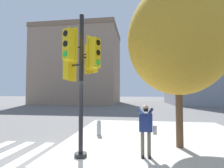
{
  "coord_description": "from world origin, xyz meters",
  "views": [
    {
      "loc": [
        2.46,
        -4.83,
        2.16
      ],
      "look_at": [
        1.71,
        0.46,
        2.41
      ],
      "focal_mm": 28.0,
      "sensor_mm": 36.0,
      "label": 1
    }
  ],
  "objects_px": {
    "person_photographer": "(146,126)",
    "street_tree": "(178,40)",
    "fire_hydrant": "(99,128)",
    "traffic_signal_pole": "(81,65)"
  },
  "relations": [
    {
      "from": "street_tree",
      "to": "traffic_signal_pole",
      "type": "bearing_deg",
      "value": -156.46
    },
    {
      "from": "person_photographer",
      "to": "fire_hydrant",
      "type": "relative_size",
      "value": 2.28
    },
    {
      "from": "street_tree",
      "to": "fire_hydrant",
      "type": "height_order",
      "value": "street_tree"
    },
    {
      "from": "traffic_signal_pole",
      "to": "street_tree",
      "type": "distance_m",
      "value": 3.72
    },
    {
      "from": "street_tree",
      "to": "fire_hydrant",
      "type": "xyz_separation_m",
      "value": [
        -3.28,
        1.32,
        -3.59
      ]
    },
    {
      "from": "traffic_signal_pole",
      "to": "street_tree",
      "type": "bearing_deg",
      "value": 23.54
    },
    {
      "from": "street_tree",
      "to": "person_photographer",
      "type": "bearing_deg",
      "value": -137.57
    },
    {
      "from": "person_photographer",
      "to": "street_tree",
      "type": "bearing_deg",
      "value": 42.43
    },
    {
      "from": "fire_hydrant",
      "to": "traffic_signal_pole",
      "type": "bearing_deg",
      "value": -89.5
    },
    {
      "from": "person_photographer",
      "to": "street_tree",
      "type": "relative_size",
      "value": 0.26
    }
  ]
}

